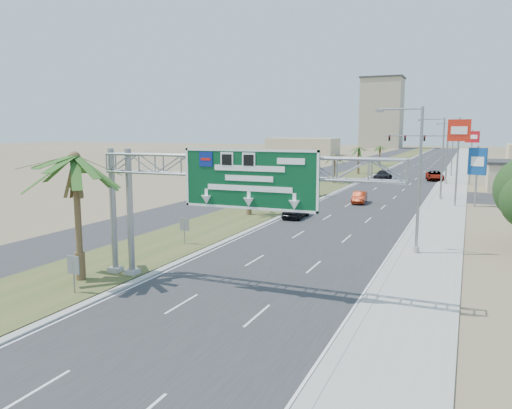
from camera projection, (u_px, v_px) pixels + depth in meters
The scene contains 27 objects.
ground at pixel (125, 376), 17.20m from camera, with size 600.00×600.00×0.00m, color #8C7A59.
road at pixel (420, 167), 117.28m from camera, with size 12.00×300.00×0.02m, color #28282B.
sidewalk_right at pixel (459, 168), 113.97m from camera, with size 4.00×300.00×0.10m, color #9E9B93.
median_grass at pixel (377, 166), 121.17m from camera, with size 7.00×300.00×0.12m, color #3B4F23.
opposing_road at pixel (349, 165), 123.89m from camera, with size 8.00×300.00×0.02m, color #28282B.
sign_gantry at pixel (225, 176), 25.77m from camera, with size 16.75×1.24×7.50m.
palm_near at pixel (75, 158), 27.05m from camera, with size 5.70×5.70×8.35m.
palm_row_b at pixel (249, 167), 49.30m from camera, with size 3.99×3.99×5.95m.
palm_row_c at pixel (300, 153), 63.75m from camera, with size 3.99×3.99×6.75m.
palm_row_d at pixel (335, 156), 80.31m from camera, with size 3.99×3.99×5.45m.
palm_row_e at pixel (359, 148), 97.50m from camera, with size 3.99×3.99×6.15m.
palm_row_f at pixel (380, 147), 120.30m from camera, with size 3.99×3.99×5.75m.
streetlight_near at pixel (416, 186), 33.70m from camera, with size 3.27×0.44×10.00m.
streetlight_mid at pixel (441, 162), 61.00m from camera, with size 3.27×0.44×10.00m.
streetlight_far at pixel (451, 151), 93.75m from camera, with size 3.27×0.44×10.00m.
signal_mast at pixel (433, 154), 79.97m from camera, with size 10.28×0.71×8.00m.
median_signback_a at pixel (73, 268), 25.48m from camera, with size 0.75×0.08×2.08m.
median_signback_b at pixel (184, 226), 36.67m from camera, with size 0.75×0.08×2.08m.
tower_distant at pixel (382, 114), 254.57m from camera, with size 20.00×16.00×35.00m, color tan.
building_distant_left at pixel (303, 147), 179.84m from camera, with size 24.00×14.00×6.00m, color #C9B987.
car_left_lane at pixel (296, 210), 48.61m from camera, with size 1.82×4.52×1.54m, color black.
car_mid_lane at pixel (359, 198), 58.48m from camera, with size 1.45×4.17×1.37m, color maroon.
car_right_lane at pixel (435, 176), 85.73m from camera, with size 2.74×5.94×1.65m, color gray.
car_far at pixel (383, 175), 87.23m from camera, with size 2.27×5.59×1.62m, color black.
pole_sign_red_near at pixel (459, 136), 55.05m from camera, with size 2.40×0.38×9.89m.
pole_sign_blue at pixel (477, 163), 55.04m from camera, with size 1.95×1.07×6.79m.
pole_sign_red_far at pixel (472, 141), 78.76m from camera, with size 2.17×1.02×8.63m.
Camera 1 is at (10.52, -13.08, 8.35)m, focal length 35.00 mm.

